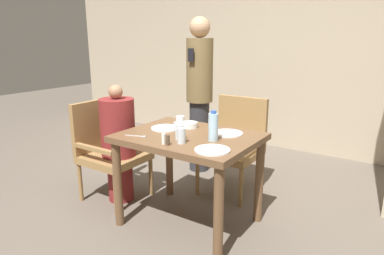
{
  "coord_description": "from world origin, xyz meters",
  "views": [
    {
      "loc": [
        1.46,
        -2.18,
        1.53
      ],
      "look_at": [
        0.0,
        0.04,
        0.83
      ],
      "focal_mm": 32.0,
      "sensor_mm": 36.0,
      "label": 1
    }
  ],
  "objects": [
    {
      "name": "teacup_with_saucer",
      "position": [
        -0.28,
        0.27,
        0.81
      ],
      "size": [
        0.12,
        0.12,
        0.07
      ],
      "color": "white",
      "rests_on": "dining_table"
    },
    {
      "name": "salt_shaker",
      "position": [
        -0.01,
        -0.31,
        0.82
      ],
      "size": [
        0.03,
        0.03,
        0.08
      ],
      "color": "white",
      "rests_on": "dining_table"
    },
    {
      "name": "diner_in_left_chair",
      "position": [
        -0.8,
        0.0,
        0.57
      ],
      "size": [
        0.32,
        0.32,
        1.12
      ],
      "color": "maroon",
      "rests_on": "ground_plane"
    },
    {
      "name": "ground_plane",
      "position": [
        0.0,
        0.0,
        0.0
      ],
      "size": [
        16.0,
        16.0,
        0.0
      ],
      "primitive_type": "plane",
      "color": "#60564C"
    },
    {
      "name": "chair_far_side",
      "position": [
        0.0,
        0.83,
        0.51
      ],
      "size": [
        0.54,
        0.54,
        0.94
      ],
      "color": "olive",
      "rests_on": "ground_plane"
    },
    {
      "name": "wall_back",
      "position": [
        0.0,
        2.46,
        1.4
      ],
      "size": [
        8.0,
        0.06,
        2.8
      ],
      "color": "tan",
      "rests_on": "ground_plane"
    },
    {
      "name": "plate_main_right",
      "position": [
        -0.27,
        0.04,
        0.78
      ],
      "size": [
        0.25,
        0.25,
        0.01
      ],
      "color": "white",
      "rests_on": "dining_table"
    },
    {
      "name": "plate_dessert_center",
      "position": [
        0.25,
        0.19,
        0.78
      ],
      "size": [
        0.25,
        0.25,
        0.01
      ],
      "color": "white",
      "rests_on": "dining_table"
    },
    {
      "name": "plate_main_left",
      "position": [
        0.36,
        -0.25,
        0.78
      ],
      "size": [
        0.25,
        0.25,
        0.01
      ],
      "color": "white",
      "rests_on": "dining_table"
    },
    {
      "name": "glass_tall_mid",
      "position": [
        0.08,
        -0.22,
        0.84
      ],
      "size": [
        0.06,
        0.06,
        0.12
      ],
      "color": "silver",
      "rests_on": "dining_table"
    },
    {
      "name": "glass_tall_near",
      "position": [
        0.02,
        -0.16,
        0.84
      ],
      "size": [
        0.06,
        0.06,
        0.12
      ],
      "color": "silver",
      "rests_on": "dining_table"
    },
    {
      "name": "pepper_shaker",
      "position": [
        0.03,
        -0.31,
        0.82
      ],
      "size": [
        0.03,
        0.03,
        0.08
      ],
      "color": "#4C3D2D",
      "rests_on": "dining_table"
    },
    {
      "name": "standing_host",
      "position": [
        -0.59,
        1.08,
        0.94
      ],
      "size": [
        0.3,
        0.33,
        1.75
      ],
      "color": "#2D2D33",
      "rests_on": "ground_plane"
    },
    {
      "name": "fork_beside_plate",
      "position": [
        -0.31,
        -0.26,
        0.78
      ],
      "size": [
        0.17,
        0.07,
        0.0
      ],
      "color": "silver",
      "rests_on": "dining_table"
    },
    {
      "name": "water_bottle",
      "position": [
        0.24,
        -0.04,
        0.89
      ],
      "size": [
        0.07,
        0.07,
        0.23
      ],
      "color": "#A3C6DB",
      "rests_on": "dining_table"
    },
    {
      "name": "chair_left_side",
      "position": [
        -0.95,
        0.0,
        0.51
      ],
      "size": [
        0.54,
        0.54,
        0.94
      ],
      "color": "olive",
      "rests_on": "ground_plane"
    },
    {
      "name": "dining_table",
      "position": [
        0.0,
        0.0,
        0.66
      ],
      "size": [
        1.06,
        0.82,
        0.78
      ],
      "color": "brown",
      "rests_on": "ground_plane"
    },
    {
      "name": "bowl_small",
      "position": [
        -0.12,
        0.19,
        0.8
      ],
      "size": [
        0.13,
        0.13,
        0.05
      ],
      "color": "white",
      "rests_on": "dining_table"
    }
  ]
}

